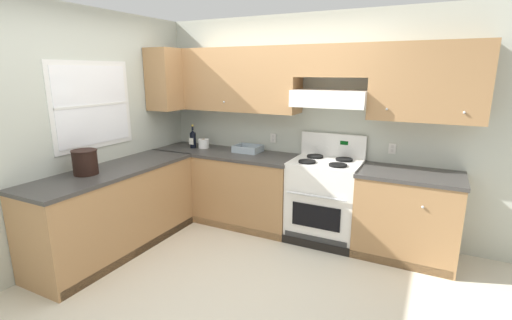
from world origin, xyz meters
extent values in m
plane|color=beige|center=(0.00, 0.00, 0.00)|extent=(7.04, 7.04, 0.00)
cube|color=beige|center=(0.46, 1.62, 1.27)|extent=(4.68, 0.12, 2.55)
cube|color=#A87A4C|center=(-0.60, 1.38, 1.80)|extent=(1.76, 0.34, 0.76)
cube|color=#A87A4C|center=(1.62, 1.38, 1.80)|extent=(1.07, 0.34, 0.76)
cube|color=#A87A4C|center=(0.68, 1.38, 2.01)|extent=(0.80, 0.34, 0.34)
cube|color=white|center=(0.68, 1.34, 1.62)|extent=(0.80, 0.46, 0.17)
cube|color=white|center=(0.68, 1.12, 1.54)|extent=(0.80, 0.03, 0.04)
sphere|color=silver|center=(-0.60, 1.20, 1.54)|extent=(0.02, 0.02, 0.02)
sphere|color=silver|center=(1.28, 1.20, 1.54)|extent=(0.02, 0.02, 0.02)
sphere|color=silver|center=(1.95, 1.20, 1.54)|extent=(0.02, 0.02, 0.02)
cube|color=silver|center=(-0.09, 1.55, 1.08)|extent=(0.08, 0.01, 0.12)
cube|color=silver|center=(-0.09, 1.54, 1.10)|extent=(0.03, 0.00, 0.03)
cube|color=silver|center=(-0.09, 1.54, 1.06)|extent=(0.03, 0.00, 0.03)
cube|color=silver|center=(1.33, 1.55, 1.08)|extent=(0.08, 0.01, 0.12)
cube|color=silver|center=(1.33, 1.54, 1.10)|extent=(0.03, 0.00, 0.03)
cube|color=silver|center=(1.33, 1.54, 1.06)|extent=(0.03, 0.00, 0.03)
cube|color=beige|center=(-1.62, 0.10, 1.27)|extent=(0.12, 4.00, 2.55)
cube|color=white|center=(-1.57, 0.10, 1.55)|extent=(0.04, 1.00, 0.92)
cube|color=white|center=(-1.55, 0.10, 1.55)|extent=(0.01, 0.90, 0.82)
cube|color=white|center=(-1.54, 0.10, 1.55)|extent=(0.01, 0.90, 0.02)
cube|color=#A87A4C|center=(-1.38, 1.20, 1.80)|extent=(0.34, 0.64, 0.76)
cube|color=#A87A4C|center=(-0.62, 1.25, 0.44)|extent=(1.83, 0.61, 0.87)
cube|color=#3D3A38|center=(-0.62, 1.25, 0.89)|extent=(1.85, 0.63, 0.04)
cube|color=#A87A4C|center=(1.56, 1.25, 0.44)|extent=(0.98, 0.61, 0.87)
cube|color=#3D3A38|center=(1.56, 1.25, 0.89)|extent=(1.01, 0.63, 0.04)
cube|color=black|center=(0.26, 0.97, 0.04)|extent=(3.54, 0.06, 0.09)
sphere|color=silver|center=(-0.98, 0.93, 0.68)|extent=(0.03, 0.03, 0.03)
sphere|color=silver|center=(1.71, 0.93, 0.68)|extent=(0.03, 0.03, 0.03)
cube|color=#A87A4C|center=(-1.25, 0.00, 0.44)|extent=(0.61, 1.89, 0.87)
cube|color=#3D3A38|center=(-1.25, 0.00, 0.89)|extent=(0.63, 1.91, 0.04)
cube|color=black|center=(-0.97, 0.00, 0.04)|extent=(0.06, 1.85, 0.09)
cube|color=white|center=(0.68, 1.25, 0.46)|extent=(0.76, 0.58, 0.91)
cube|color=black|center=(0.68, 0.95, 0.38)|extent=(0.53, 0.01, 0.26)
cylinder|color=silver|center=(0.68, 0.93, 0.62)|extent=(0.65, 0.02, 0.02)
cube|color=#333333|center=(0.68, 0.96, 0.10)|extent=(0.70, 0.01, 0.11)
cube|color=white|center=(0.68, 1.25, 0.92)|extent=(0.76, 0.58, 0.02)
cube|color=white|center=(0.68, 1.52, 1.05)|extent=(0.76, 0.04, 0.29)
cube|color=#053F0C|center=(0.81, 1.50, 1.10)|extent=(0.09, 0.01, 0.04)
cylinder|color=black|center=(0.51, 1.11, 0.94)|extent=(0.19, 0.19, 0.02)
cylinder|color=black|center=(0.51, 1.11, 0.93)|extent=(0.07, 0.07, 0.01)
cylinder|color=black|center=(0.85, 1.11, 0.94)|extent=(0.19, 0.19, 0.02)
cylinder|color=black|center=(0.85, 1.11, 0.93)|extent=(0.07, 0.07, 0.01)
cylinder|color=black|center=(0.51, 1.39, 0.94)|extent=(0.19, 0.19, 0.02)
cylinder|color=black|center=(0.51, 1.39, 0.93)|extent=(0.07, 0.07, 0.01)
cylinder|color=black|center=(0.85, 1.39, 0.94)|extent=(0.19, 0.19, 0.02)
cylinder|color=black|center=(0.85, 1.39, 0.93)|extent=(0.07, 0.07, 0.01)
cylinder|color=white|center=(0.47, 1.50, 1.03)|extent=(0.04, 0.02, 0.04)
cylinder|color=white|center=(0.61, 1.50, 1.03)|extent=(0.04, 0.02, 0.04)
cylinder|color=white|center=(0.75, 1.50, 1.03)|extent=(0.04, 0.02, 0.04)
cylinder|color=white|center=(0.89, 1.50, 1.03)|extent=(0.04, 0.02, 0.04)
cylinder|color=black|center=(-1.13, 1.26, 1.01)|extent=(0.08, 0.08, 0.20)
cone|color=black|center=(-1.13, 1.26, 1.12)|extent=(0.08, 0.08, 0.04)
cylinder|color=black|center=(-1.13, 1.26, 1.18)|extent=(0.03, 0.03, 0.08)
cylinder|color=gold|center=(-1.13, 1.26, 1.21)|extent=(0.03, 0.03, 0.02)
cube|color=silver|center=(-1.13, 1.22, 1.00)|extent=(0.07, 0.00, 0.09)
cube|color=#9EADB7|center=(-0.36, 1.36, 0.92)|extent=(0.26, 0.21, 0.02)
cube|color=#9EADB7|center=(-0.36, 1.24, 0.95)|extent=(0.33, 0.01, 0.08)
cube|color=#9EADB7|center=(-0.36, 1.49, 0.95)|extent=(0.33, 0.01, 0.08)
cube|color=#9EADB7|center=(-0.52, 1.36, 0.95)|extent=(0.01, 0.24, 0.08)
cube|color=#9EADB7|center=(-0.20, 1.36, 0.95)|extent=(0.01, 0.24, 0.08)
cylinder|color=black|center=(-1.31, -0.26, 1.03)|extent=(0.23, 0.23, 0.24)
torus|color=black|center=(-1.31, -0.26, 1.15)|extent=(0.25, 0.25, 0.01)
cylinder|color=white|center=(-1.00, 1.31, 0.97)|extent=(0.14, 0.14, 0.12)
cylinder|color=#9E7A51|center=(-1.00, 1.31, 1.03)|extent=(0.04, 0.04, 0.01)
camera|label=1|loc=(1.74, -2.58, 1.91)|focal=25.44mm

